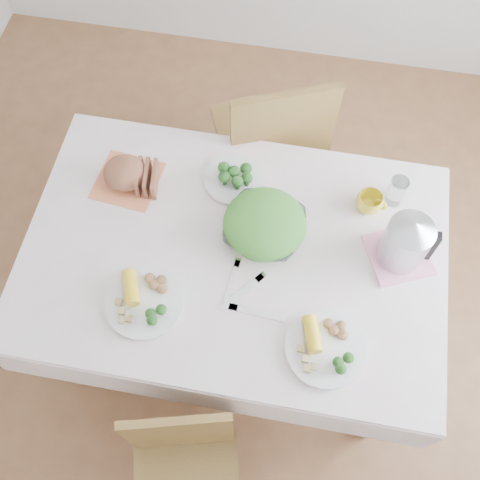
% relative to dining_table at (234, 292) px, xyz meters
% --- Properties ---
extents(floor, '(3.60, 3.60, 0.00)m').
position_rel_dining_table_xyz_m(floor, '(0.00, 0.00, -0.38)').
color(floor, brown).
rests_on(floor, ground).
extents(dining_table, '(1.40, 0.90, 0.75)m').
position_rel_dining_table_xyz_m(dining_table, '(0.00, 0.00, 0.00)').
color(dining_table, brown).
rests_on(dining_table, floor).
extents(tablecloth, '(1.50, 1.00, 0.01)m').
position_rel_dining_table_xyz_m(tablecloth, '(0.00, 0.00, 0.38)').
color(tablecloth, white).
rests_on(tablecloth, dining_table).
extents(chair_far, '(0.59, 0.59, 0.99)m').
position_rel_dining_table_xyz_m(chair_far, '(0.02, 0.74, 0.09)').
color(chair_far, brown).
rests_on(chair_far, floor).
extents(salad_bowl, '(0.32, 0.32, 0.07)m').
position_rel_dining_table_xyz_m(salad_bowl, '(0.09, 0.10, 0.42)').
color(salad_bowl, white).
rests_on(salad_bowl, tablecloth).
extents(dinner_plate_left, '(0.28, 0.28, 0.02)m').
position_rel_dining_table_xyz_m(dinner_plate_left, '(-0.26, -0.25, 0.40)').
color(dinner_plate_left, white).
rests_on(dinner_plate_left, tablecloth).
extents(dinner_plate_right, '(0.28, 0.28, 0.02)m').
position_rel_dining_table_xyz_m(dinner_plate_right, '(0.36, -0.30, 0.40)').
color(dinner_plate_right, white).
rests_on(dinner_plate_right, tablecloth).
extents(broccoli_plate, '(0.29, 0.29, 0.02)m').
position_rel_dining_table_xyz_m(broccoli_plate, '(-0.05, 0.29, 0.40)').
color(broccoli_plate, beige).
rests_on(broccoli_plate, tablecloth).
extents(napkin, '(0.25, 0.25, 0.00)m').
position_rel_dining_table_xyz_m(napkin, '(-0.45, 0.22, 0.39)').
color(napkin, '#E67B4B').
rests_on(napkin, tablecloth).
extents(bread_loaf, '(0.19, 0.19, 0.10)m').
position_rel_dining_table_xyz_m(bread_loaf, '(-0.45, 0.22, 0.45)').
color(bread_loaf, brown).
rests_on(bread_loaf, napkin).
extents(yellow_mug, '(0.13, 0.13, 0.08)m').
position_rel_dining_table_xyz_m(yellow_mug, '(0.45, 0.27, 0.43)').
color(yellow_mug, yellow).
rests_on(yellow_mug, tablecloth).
extents(glass_tumbler, '(0.08, 0.08, 0.12)m').
position_rel_dining_table_xyz_m(glass_tumbler, '(0.54, 0.32, 0.45)').
color(glass_tumbler, white).
rests_on(glass_tumbler, tablecloth).
extents(pink_tray, '(0.27, 0.27, 0.02)m').
position_rel_dining_table_xyz_m(pink_tray, '(0.58, 0.09, 0.40)').
color(pink_tray, '#FB99BF').
rests_on(pink_tray, tablecloth).
extents(electric_kettle, '(0.20, 0.20, 0.22)m').
position_rel_dining_table_xyz_m(electric_kettle, '(0.58, 0.09, 0.51)').
color(electric_kettle, '#B2B5BA').
rests_on(electric_kettle, pink_tray).
extents(fork_left, '(0.03, 0.16, 0.00)m').
position_rel_dining_table_xyz_m(fork_left, '(0.02, -0.11, 0.39)').
color(fork_left, silver).
rests_on(fork_left, tablecloth).
extents(fork_right, '(0.14, 0.16, 0.00)m').
position_rel_dining_table_xyz_m(fork_right, '(0.06, -0.15, 0.39)').
color(fork_right, silver).
rests_on(fork_right, tablecloth).
extents(knife, '(0.20, 0.04, 0.00)m').
position_rel_dining_table_xyz_m(knife, '(0.12, -0.21, 0.39)').
color(knife, silver).
rests_on(knife, tablecloth).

